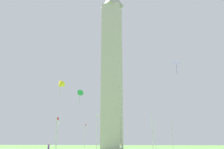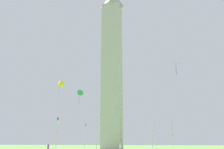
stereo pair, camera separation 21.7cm
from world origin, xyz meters
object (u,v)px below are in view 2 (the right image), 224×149
(flagpole_s, at_px, (97,130))
(kite_yellow_delta, at_px, (60,85))
(flagpole_nw, at_px, (155,134))
(kite_green_delta, at_px, (79,94))
(flagpole_sw, at_px, (152,131))
(flagpole_w, at_px, (172,133))
(flagpole_ne, at_px, (85,135))
(flagpole_n, at_px, (122,135))
(flagpole_e, at_px, (57,133))
(obelisk_monument, at_px, (112,63))
(person_purple_shirt, at_px, (48,148))
(kite_blue_diamond, at_px, (176,63))
(flagpole_se, at_px, (56,132))
(person_white_shirt, at_px, (120,148))

(flagpole_s, xyz_separation_m, kite_yellow_delta, (-4.70, 6.80, 8.92))
(flagpole_nw, xyz_separation_m, kite_green_delta, (-26.12, 15.72, 8.06))
(flagpole_sw, relative_size, flagpole_w, 1.00)
(flagpole_ne, relative_size, flagpole_w, 1.00)
(flagpole_nw, bearing_deg, flagpole_ne, 90.00)
(flagpole_n, height_order, flagpole_e, same)
(obelisk_monument, relative_size, flagpole_nw, 6.17)
(flagpole_n, xyz_separation_m, flagpole_sw, (-27.07, -11.21, 0.00))
(flagpole_n, relative_size, person_purple_shirt, 4.62)
(obelisk_monument, relative_size, person_purple_shirt, 28.53)
(flagpole_w, relative_size, person_purple_shirt, 4.62)
(flagpole_sw, bearing_deg, kite_blue_diamond, -155.22)
(person_purple_shirt, bearing_deg, flagpole_e, 29.35)
(flagpole_se, bearing_deg, obelisk_monument, -45.16)
(flagpole_se, bearing_deg, flagpole_sw, -90.00)
(flagpole_s, distance_m, kite_blue_diamond, 21.23)
(flagpole_sw, distance_m, person_purple_shirt, 22.38)
(flagpole_n, height_order, flagpole_sw, same)
(flagpole_w, height_order, kite_blue_diamond, kite_blue_diamond)
(flagpole_se, height_order, kite_blue_diamond, kite_blue_diamond)
(flagpole_s, distance_m, flagpole_sw, 12.13)
(flagpole_s, bearing_deg, person_purple_shirt, 140.60)
(flagpole_s, relative_size, person_purple_shirt, 4.62)
(person_white_shirt, bearing_deg, flagpole_w, -12.64)
(flagpole_nw, distance_m, kite_blue_diamond, 36.17)
(obelisk_monument, distance_m, flagpole_sw, 25.41)
(flagpole_nw, bearing_deg, person_purple_shirt, 153.02)
(flagpole_nw, relative_size, person_purple_shirt, 4.62)
(flagpole_nw, relative_size, kite_blue_diamond, 3.14)
(flagpole_n, relative_size, kite_green_delta, 2.67)
(obelisk_monument, xyz_separation_m, kite_green_delta, (-14.85, 4.51, -11.83))
(flagpole_e, bearing_deg, flagpole_se, -157.50)
(obelisk_monument, height_order, flagpole_w, obelisk_monument)
(flagpole_sw, relative_size, kite_blue_diamond, 3.14)
(flagpole_se, relative_size, kite_blue_diamond, 3.14)
(flagpole_sw, distance_m, flagpole_w, 12.13)
(flagpole_e, distance_m, person_purple_shirt, 25.98)
(flagpole_ne, height_order, flagpole_se, same)
(obelisk_monument, bearing_deg, flagpole_e, 89.78)
(obelisk_monument, bearing_deg, flagpole_nw, -44.84)
(person_purple_shirt, bearing_deg, flagpole_w, -34.54)
(flagpole_e, bearing_deg, flagpole_s, -135.00)
(flagpole_se, bearing_deg, flagpole_e, 22.50)
(flagpole_s, xyz_separation_m, flagpole_w, (15.86, -15.86, 0.00))
(flagpole_e, height_order, flagpole_w, same)
(obelisk_monument, xyz_separation_m, person_white_shirt, (-21.78, -5.98, -23.41))
(flagpole_w, bearing_deg, obelisk_monument, 90.22)
(flagpole_sw, bearing_deg, flagpole_n, 22.50)
(kite_green_delta, height_order, kite_yellow_delta, kite_yellow_delta)
(flagpole_nw, bearing_deg, kite_green_delta, 148.96)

